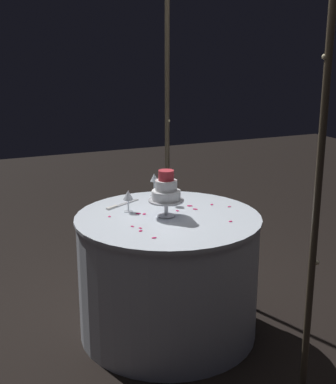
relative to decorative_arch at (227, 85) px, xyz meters
name	(u,v)px	position (x,y,z in m)	size (l,w,h in m)	color
ground_plane	(168,330)	(0.00, -0.39, -1.59)	(12.00, 12.00, 0.00)	black
decorative_arch	(227,85)	(0.00, 0.00, 0.00)	(1.87, 0.06, 2.51)	#473D2D
main_table	(168,275)	(0.00, -0.39, -1.19)	(1.16, 1.16, 0.80)	silver
tiered_cake	(166,191)	(0.00, -0.40, -0.63)	(0.22, 0.22, 0.29)	silver
wine_glass_0	(172,188)	(-0.21, -0.27, -0.68)	(0.06, 0.06, 0.15)	silver
wine_glass_1	(128,196)	(-0.18, -0.59, -0.69)	(0.07, 0.07, 0.14)	silver
wine_glass_2	(154,179)	(-0.46, -0.30, -0.67)	(0.06, 0.06, 0.16)	silver
cake_knife	(121,205)	(-0.33, -0.59, -0.79)	(0.16, 0.27, 0.01)	silver
rose_petal_0	(231,221)	(0.25, -0.09, -0.79)	(0.03, 0.02, 0.00)	#C61951
rose_petal_1	(154,238)	(0.32, -0.62, -0.79)	(0.03, 0.02, 0.00)	#C61951
rose_petal_2	(138,213)	(-0.12, -0.54, -0.79)	(0.03, 0.02, 0.00)	#C61951
rose_petal_3	(195,209)	(-0.06, -0.17, -0.79)	(0.03, 0.02, 0.00)	#C61951
rose_petal_4	(144,214)	(-0.09, -0.51, -0.79)	(0.03, 0.02, 0.00)	#C61951
rose_petal_5	(141,231)	(0.19, -0.64, -0.79)	(0.03, 0.02, 0.00)	#C61951
rose_petal_6	(177,211)	(-0.07, -0.29, -0.79)	(0.03, 0.02, 0.00)	#C61951
rose_petal_7	(109,216)	(-0.13, -0.73, -0.79)	(0.02, 0.02, 0.00)	#C61951
rose_petal_8	(190,206)	(-0.14, -0.17, -0.79)	(0.04, 0.03, 0.00)	#C61951
rose_petal_9	(140,228)	(0.14, -0.63, -0.79)	(0.02, 0.02, 0.00)	#C61951
rose_petal_10	(229,207)	(-0.01, 0.06, -0.79)	(0.03, 0.02, 0.00)	#C61951
rose_petal_11	(132,226)	(0.10, -0.66, -0.79)	(0.03, 0.02, 0.00)	#C61951
rose_petal_12	(212,204)	(-0.10, -0.03, -0.79)	(0.03, 0.02, 0.00)	#C61951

